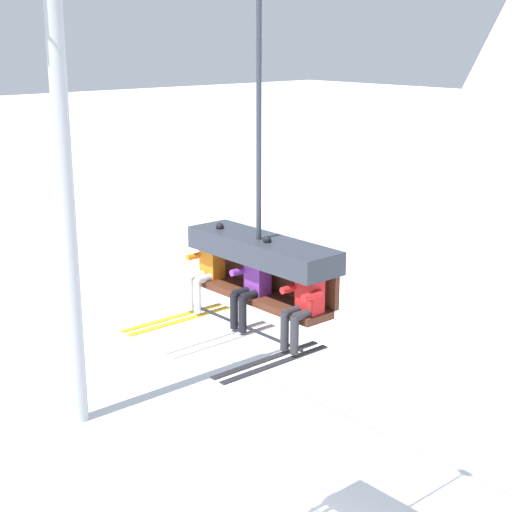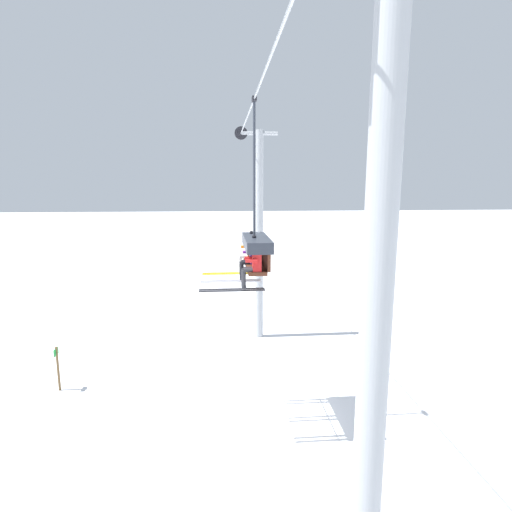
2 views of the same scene
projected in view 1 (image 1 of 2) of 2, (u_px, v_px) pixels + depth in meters
The scene contains 5 objects.
lift_tower_near at pixel (65, 201), 16.05m from camera, with size 0.36×1.88×9.55m.
chairlift_chair at pixel (263, 255), 10.46m from camera, with size 2.40×0.74×4.85m.
skier_orange at pixel (206, 266), 11.13m from camera, with size 0.48×1.70×1.34m.
skier_purple at pixel (251, 282), 10.42m from camera, with size 0.48×1.70×1.34m.
skier_red at pixel (302, 302), 9.70m from camera, with size 0.46×1.70×1.23m.
Camera 1 is at (7.81, -7.41, 8.24)m, focal length 55.00 mm.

